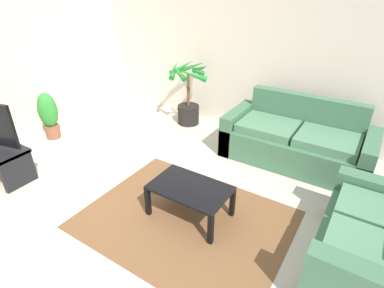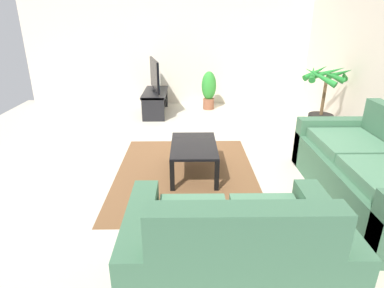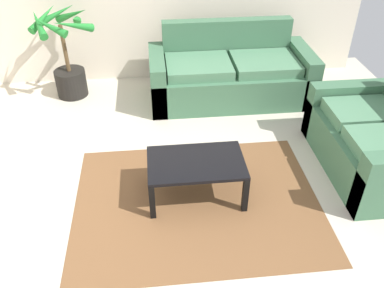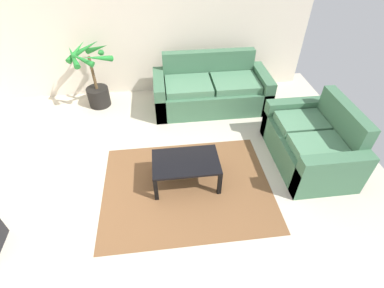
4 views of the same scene
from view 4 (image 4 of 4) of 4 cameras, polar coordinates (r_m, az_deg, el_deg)
The scene contains 7 objects.
ground_plane at distance 3.57m, azimuth -8.33°, elevation -13.88°, with size 6.60×6.60×0.00m, color beige.
wall_back at distance 5.30m, azimuth -10.23°, elevation 23.57°, with size 6.00×0.06×2.70m, color beige.
couch_main at distance 5.14m, azimuth 3.83°, elevation 10.66°, with size 2.00×0.90×0.90m.
couch_loveseat at distance 4.30m, azimuth 22.95°, elevation 0.07°, with size 0.90×1.42×0.90m.
coffee_table at distance 3.61m, azimuth -1.25°, elevation -4.07°, with size 0.85×0.54×0.39m.
area_rug at distance 3.79m, azimuth -1.02°, elevation -8.66°, with size 2.20×1.70×0.01m, color brown.
potted_palm at distance 5.34m, azimuth -19.11°, elevation 11.99°, with size 0.78×0.78×1.13m.
Camera 4 is at (0.25, -2.06, 2.90)m, focal length 26.38 mm.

